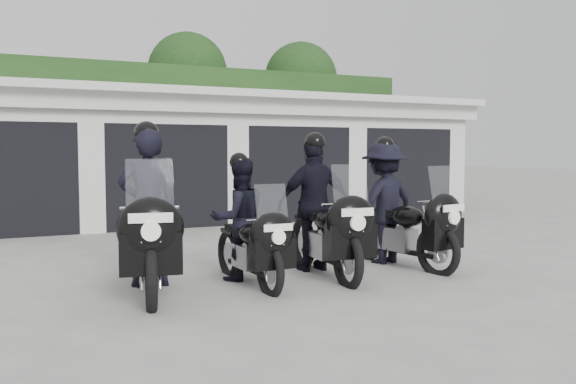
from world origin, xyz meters
name	(u,v)px	position (x,y,z in m)	size (l,w,h in m)	color
ground	(279,278)	(0.00, 0.00, 0.00)	(80.00, 80.00, 0.00)	#9E9E99
garage_block	(141,159)	(0.00, 8.06, 1.42)	(16.40, 6.80, 2.96)	silver
background_vegetation	(118,115)	(0.37, 12.92, 2.77)	(20.00, 3.90, 5.80)	#163513
police_bike_a	(149,222)	(-1.70, -0.03, 0.82)	(1.01, 2.36, 2.08)	black
police_bike_b	(244,226)	(-0.50, -0.04, 0.71)	(0.77, 1.94, 1.68)	black
police_bike_c	(320,212)	(0.64, 0.05, 0.83)	(1.13, 2.26, 1.97)	black
police_bike_d	(392,209)	(1.88, 0.12, 0.82)	(1.23, 2.19, 1.92)	black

